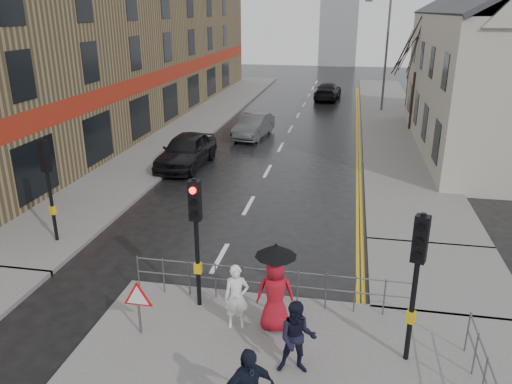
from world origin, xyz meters
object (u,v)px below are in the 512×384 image
at_px(pedestrian_b, 297,338).
at_px(pedestrian_with_umbrella, 275,285).
at_px(pedestrian_a, 236,297).
at_px(car_parked, 186,151).
at_px(car_mid, 253,126).

height_order(pedestrian_b, pedestrian_with_umbrella, pedestrian_with_umbrella).
height_order(pedestrian_a, pedestrian_b, pedestrian_b).
bearing_deg(car_parked, pedestrian_with_umbrella, -60.60).
relative_size(pedestrian_b, car_parked, 0.34).
distance_m(pedestrian_b, car_mid, 20.85).
relative_size(pedestrian_with_umbrella, car_mid, 0.52).
xyz_separation_m(pedestrian_with_umbrella, car_parked, (-6.25, 12.43, -0.48)).
distance_m(car_parked, car_mid, 6.76).
distance_m(pedestrian_a, pedestrian_b, 2.04).
distance_m(pedestrian_with_umbrella, car_parked, 13.92).
height_order(pedestrian_b, car_mid, pedestrian_b).
xyz_separation_m(pedestrian_b, pedestrian_with_umbrella, (-0.66, 1.40, 0.34)).
relative_size(pedestrian_b, pedestrian_with_umbrella, 0.75).
bearing_deg(car_mid, pedestrian_a, -72.65).
height_order(pedestrian_b, car_parked, pedestrian_b).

